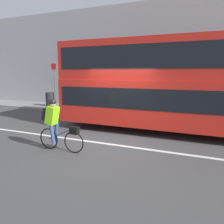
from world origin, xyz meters
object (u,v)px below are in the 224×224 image
(cyclist_on_bike, at_px, (56,123))
(trash_bin, at_px, (50,99))
(bus, at_px, (176,81))
(street_sign_post, at_px, (55,83))

(cyclist_on_bike, distance_m, trash_bin, 8.27)
(bus, height_order, trash_bin, bus)
(trash_bin, bearing_deg, cyclist_on_bike, -50.37)
(trash_bin, height_order, street_sign_post, street_sign_post)
(cyclist_on_bike, relative_size, street_sign_post, 0.57)
(cyclist_on_bike, bearing_deg, trash_bin, 129.63)
(bus, distance_m, cyclist_on_bike, 4.78)
(cyclist_on_bike, bearing_deg, street_sign_post, 127.20)
(trash_bin, bearing_deg, bus, -18.92)
(trash_bin, relative_size, street_sign_post, 0.32)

